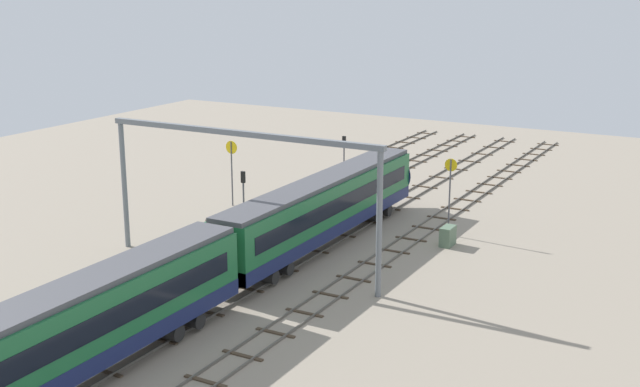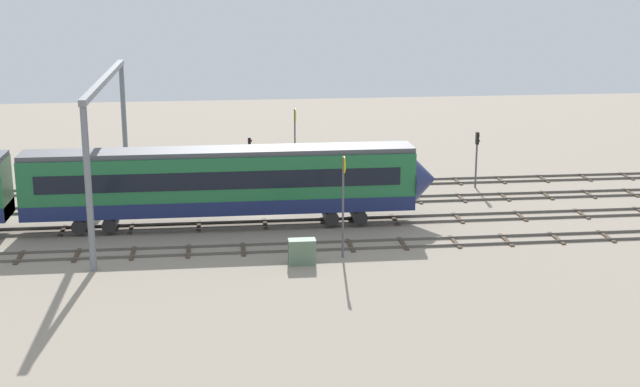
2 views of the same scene
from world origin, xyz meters
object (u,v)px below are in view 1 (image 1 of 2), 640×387
overhead_gantry (240,165)px  signal_light_trackside_approach (344,151)px  relay_cabinet (448,236)px  train (227,258)px  signal_light_trackside_departure (243,189)px  speed_sign_mid_trackside (450,186)px  speed_sign_near_foreground (232,162)px

overhead_gantry → signal_light_trackside_approach: 26.57m
signal_light_trackside_approach → relay_cabinet: signal_light_trackside_approach is taller
train → signal_light_trackside_approach: train is taller
overhead_gantry → signal_light_trackside_departure: bearing=33.4°
speed_sign_mid_trackside → signal_light_trackside_departure: size_ratio=1.42×
signal_light_trackside_approach → train: bearing=-165.3°
speed_sign_near_foreground → overhead_gantry: bearing=-142.9°
train → overhead_gantry: overhead_gantry is taller
signal_light_trackside_approach → relay_cabinet: 21.44m
relay_cabinet → train: bearing=154.2°
train → overhead_gantry: bearing=25.2°
signal_light_trackside_approach → signal_light_trackside_departure: 16.55m
overhead_gantry → speed_sign_near_foreground: (12.62, 9.53, -3.27)m
overhead_gantry → speed_sign_mid_trackside: bearing=-34.2°
speed_sign_near_foreground → signal_light_trackside_approach: (12.98, -3.83, -0.98)m
speed_sign_mid_trackside → relay_cabinet: speed_sign_mid_trackside is taller
speed_sign_near_foreground → signal_light_trackside_approach: size_ratio=1.33×
train → signal_light_trackside_departure: size_ratio=12.36×
overhead_gantry → speed_sign_mid_trackside: 16.76m
speed_sign_near_foreground → relay_cabinet: 19.88m
speed_sign_near_foreground → signal_light_trackside_approach: 13.57m
signal_light_trackside_departure → relay_cabinet: size_ratio=2.70×
relay_cabinet → speed_sign_mid_trackside: bearing=19.3°
speed_sign_mid_trackside → signal_light_trackside_approach: bearing=51.2°
train → speed_sign_mid_trackside: bearing=-20.6°
train → signal_light_trackside_departure: bearing=30.7°
relay_cabinet → overhead_gantry: bearing=138.1°
train → relay_cabinet: (16.08, -7.78, -1.96)m
speed_sign_mid_trackside → overhead_gantry: bearing=145.8°
overhead_gantry → signal_light_trackside_departure: size_ratio=4.96×
overhead_gantry → relay_cabinet: bearing=-41.9°
train → signal_light_trackside_approach: (30.46, 7.99, 0.08)m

